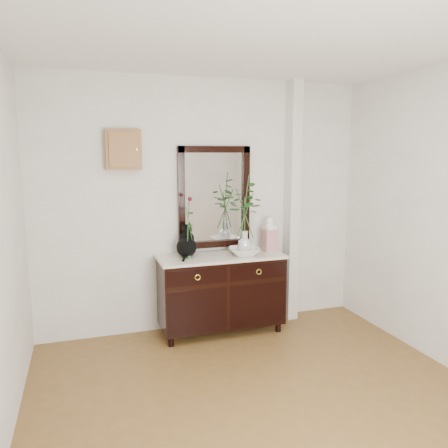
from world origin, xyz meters
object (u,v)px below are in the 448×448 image
object	(u,v)px
cat	(186,241)
lotus_bowl	(244,252)
sideboard	(221,289)
ginger_jar	(269,233)

from	to	relation	value
cat	lotus_bowl	distance (m)	0.62
cat	lotus_bowl	world-z (taller)	cat
sideboard	lotus_bowl	world-z (taller)	lotus_bowl
cat	sideboard	bearing A→B (deg)	8.70
sideboard	lotus_bowl	bearing A→B (deg)	-18.14
cat	ginger_jar	bearing A→B (deg)	16.25
lotus_bowl	ginger_jar	world-z (taller)	ginger_jar
cat	lotus_bowl	xyz separation A→B (m)	(0.59, -0.13, -0.13)
cat	lotus_bowl	size ratio (longest dim) A/B	1.04
cat	ginger_jar	size ratio (longest dim) A/B	0.87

